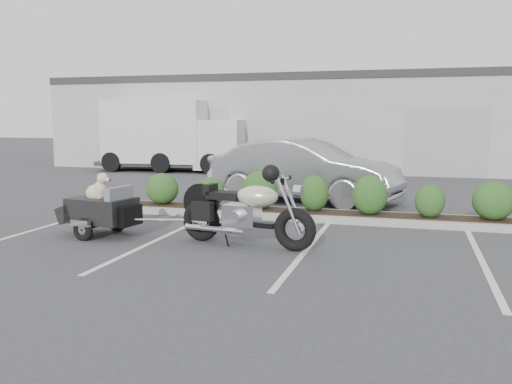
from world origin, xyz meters
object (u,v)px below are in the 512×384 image
(motorcycle, at_px, (245,213))
(dumpster, at_px, (293,160))
(sedan, at_px, (304,171))
(pet_trailer, at_px, (101,209))
(delivery_truck, at_px, (173,138))

(motorcycle, xyz_separation_m, dumpster, (-1.47, 10.54, 0.11))
(sedan, bearing_deg, pet_trailer, 165.74)
(motorcycle, bearing_deg, delivery_truck, 129.00)
(pet_trailer, relative_size, sedan, 0.41)
(sedan, xyz_separation_m, delivery_truck, (-6.88, 6.93, 0.57))
(motorcycle, xyz_separation_m, sedan, (-0.02, 5.21, 0.24))
(sedan, bearing_deg, dumpster, 28.91)
(sedan, bearing_deg, delivery_truck, 58.58)
(pet_trailer, relative_size, dumpster, 0.83)
(motorcycle, distance_m, dumpster, 10.65)
(pet_trailer, xyz_separation_m, delivery_truck, (-4.13, 12.11, 0.89))
(sedan, height_order, dumpster, sedan)
(pet_trailer, bearing_deg, motorcycle, 8.77)
(delivery_truck, bearing_deg, pet_trailer, -74.27)
(pet_trailer, bearing_deg, sedan, 71.35)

